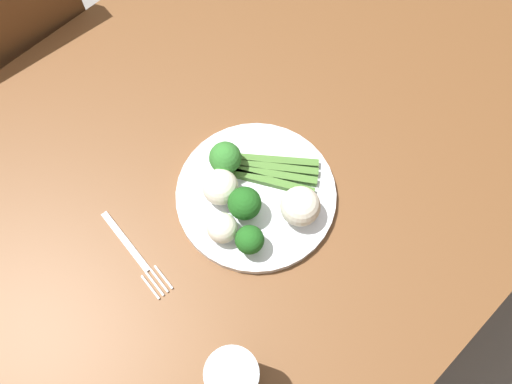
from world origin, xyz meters
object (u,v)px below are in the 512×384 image
object	(u,v)px
broccoli_back_right	(245,204)
fork	(135,254)
chair	(15,92)
cauliflower_near_fork	(300,206)
cauliflower_outer_edge	(222,228)
cauliflower_back	(219,188)
dining_table	(217,212)
broccoli_right	(250,240)
water_glass	(233,378)
broccoli_front_left	(225,158)
plate	(256,195)
asparagus_bundle	(275,172)

from	to	relation	value
broccoli_back_right	fork	distance (m)	0.18
chair	cauliflower_near_fork	bearing A→B (deg)	108.64
cauliflower_outer_edge	broccoli_back_right	bearing A→B (deg)	-178.62
chair	broccoli_back_right	bearing A→B (deg)	104.86
cauliflower_back	dining_table	bearing A→B (deg)	-98.44
chair	cauliflower_back	world-z (taller)	chair
broccoli_right	water_glass	world-z (taller)	water_glass
dining_table	broccoli_back_right	size ratio (longest dim) A/B	21.62
broccoli_back_right	water_glass	distance (m)	0.25
broccoli_front_left	water_glass	world-z (taller)	water_glass
dining_table	broccoli_front_left	size ratio (longest dim) A/B	21.81
broccoli_right	cauliflower_near_fork	xyz separation A→B (m)	(-0.09, 0.02, 0.00)
broccoli_back_right	water_glass	bearing A→B (deg)	42.78
water_glass	cauliflower_back	bearing A→B (deg)	-128.70
cauliflower_back	water_glass	xyz separation A→B (m)	(0.17, 0.21, 0.02)
dining_table	cauliflower_back	world-z (taller)	cauliflower_back
cauliflower_outer_edge	cauliflower_back	bearing A→B (deg)	-128.39
chair	broccoli_right	bearing A→B (deg)	101.55
plate	fork	distance (m)	0.21
plate	water_glass	size ratio (longest dim) A/B	2.02
chair	cauliflower_outer_edge	distance (m)	0.70
cauliflower_near_fork	water_glass	xyz separation A→B (m)	(0.24, 0.11, 0.02)
dining_table	water_glass	distance (m)	0.34
chair	cauliflower_outer_edge	world-z (taller)	chair
asparagus_bundle	cauliflower_back	size ratio (longest dim) A/B	2.48
plate	broccoli_front_left	bearing A→B (deg)	-87.31
asparagus_bundle	fork	xyz separation A→B (m)	(0.24, -0.06, -0.02)
broccoli_back_right	water_glass	xyz separation A→B (m)	(0.18, 0.17, 0.01)
asparagus_bundle	broccoli_right	world-z (taller)	broccoli_right
broccoli_back_right	fork	world-z (taller)	broccoli_back_right
dining_table	fork	distance (m)	0.19
asparagus_bundle	cauliflower_near_fork	size ratio (longest dim) A/B	2.28
broccoli_front_left	plate	bearing A→B (deg)	92.69
broccoli_back_right	water_glass	world-z (taller)	water_glass
broccoli_back_right	cauliflower_outer_edge	bearing A→B (deg)	1.38
cauliflower_near_fork	dining_table	bearing A→B (deg)	-63.70
dining_table	fork	bearing A→B (deg)	-1.18
broccoli_back_right	dining_table	bearing A→B (deg)	-85.44
asparagus_bundle	broccoli_right	xyz separation A→B (m)	(0.11, 0.06, 0.02)
cauliflower_near_fork	cauliflower_back	distance (m)	0.13
broccoli_back_right	fork	xyz separation A→B (m)	(0.16, -0.07, -0.05)
chair	asparagus_bundle	world-z (taller)	chair
plate	water_glass	world-z (taller)	water_glass
asparagus_bundle	broccoli_right	size ratio (longest dim) A/B	2.61
dining_table	cauliflower_outer_edge	size ratio (longest dim) A/B	28.86
broccoli_front_left	fork	world-z (taller)	broccoli_front_left
plate	asparagus_bundle	xyz separation A→B (m)	(-0.05, -0.00, 0.01)
broccoli_back_right	water_glass	size ratio (longest dim) A/B	0.50
broccoli_front_left	fork	bearing A→B (deg)	1.02
broccoli_back_right	broccoli_front_left	size ratio (longest dim) A/B	1.01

